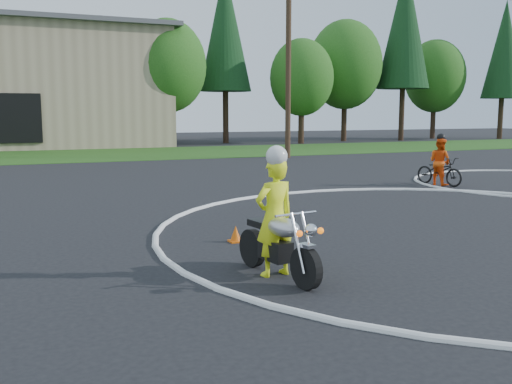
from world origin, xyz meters
name	(u,v)px	position (x,y,z in m)	size (l,w,h in m)	color
grass_strip	(166,153)	(0.00, 27.00, 0.01)	(120.00, 10.00, 0.02)	#1E4714
course_markings	(489,212)	(2.17, 4.35, 0.01)	(19.05, 19.05, 0.12)	silver
primary_motorcycle	(279,244)	(-4.72, 1.40, 0.49)	(0.67, 1.93, 1.02)	black
rider_primary_grp	(275,214)	(-4.73, 1.54, 0.91)	(0.68, 0.51, 1.89)	#EFFF1A
rider_second_grp	(440,167)	(4.55, 8.87, 0.59)	(0.93, 1.83, 1.68)	black
treeline	(324,58)	(14.78, 34.61, 6.62)	(38.20, 8.10, 14.52)	#382619
utility_poles	(288,56)	(5.00, 21.00, 5.20)	(41.60, 1.12, 10.00)	#473321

